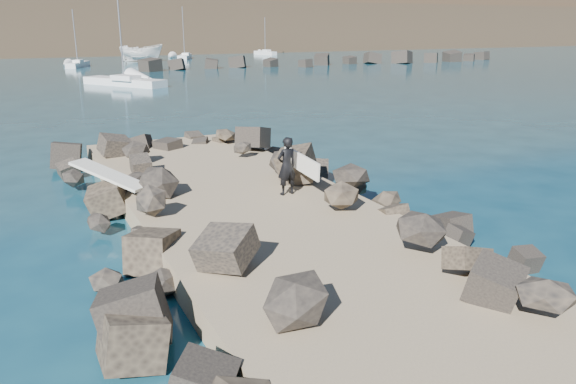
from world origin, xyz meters
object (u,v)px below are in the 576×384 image
surfboard_resting (109,179)px  boat_imported (141,53)px  surfer_with_board (289,166)px  sailboat_c (124,82)px

surfboard_resting → boat_imported: boat_imported is taller
surfboard_resting → surfer_with_board: surfer_with_board is taller
surfboard_resting → sailboat_c: size_ratio=0.24×
boat_imported → sailboat_c: bearing=-168.4°
boat_imported → sailboat_c: size_ratio=0.63×
boat_imported → sailboat_c: 35.57m
sailboat_c → surfer_with_board: bearing=-93.7°
surfer_with_board → surfboard_resting: bearing=154.0°
boat_imported → sailboat_c: sailboat_c is taller
surfboard_resting → boat_imported: 72.15m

